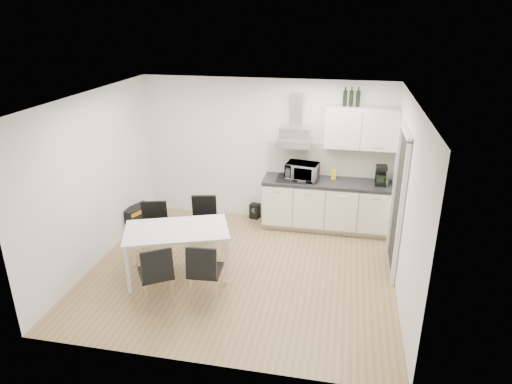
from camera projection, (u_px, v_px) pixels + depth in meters
ground at (241, 270)px, 6.91m from camera, size 4.50×4.50×0.00m
wall_back at (265, 151)px, 8.25m from camera, size 4.50×0.10×2.60m
wall_front at (195, 262)px, 4.61m from camera, size 4.50×0.10×2.60m
wall_left at (94, 180)px, 6.84m from camera, size 0.10×4.00×2.60m
wall_right at (406, 203)px, 6.02m from camera, size 0.10×4.00×2.60m
ceiling at (239, 98)px, 5.95m from camera, size 4.50×4.50×0.00m
doorway at (397, 204)px, 6.62m from camera, size 0.08×1.04×2.10m
kitchenette at (329, 185)px, 7.96m from camera, size 2.22×0.64×2.52m
dining_table at (177, 234)px, 6.56m from camera, size 1.67×1.30×0.75m
chair_far_left at (154, 231)px, 7.16m from camera, size 0.55×0.60×0.88m
chair_far_right at (204, 225)px, 7.38m from camera, size 0.54×0.58×0.88m
chair_near_left at (156, 274)px, 6.00m from camera, size 0.64×0.66×0.88m
chair_near_right at (206, 271)px, 6.07m from camera, size 0.47×0.53×0.88m
guitar_amp at (138, 218)px, 8.11m from camera, size 0.41×0.59×0.45m
floor_speaker at (255, 211)px, 8.62m from camera, size 0.20×0.19×0.28m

